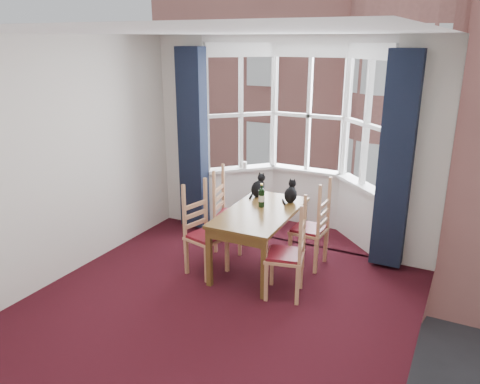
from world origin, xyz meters
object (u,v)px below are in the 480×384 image
Objects in this scene: chair_right_far at (316,231)px; wine_bottle at (262,197)px; cat_right at (291,193)px; chair_left_near at (201,235)px; chair_right_near at (293,257)px; cat_left at (258,188)px; candle_tall at (245,165)px; chair_left_far at (225,215)px; dining_table at (260,217)px.

wine_bottle reaches higher than chair_right_far.
chair_left_near is at bearing -132.99° from cat_right.
cat_left is at bearing 132.55° from chair_right_near.
wine_bottle reaches higher than candle_tall.
wine_bottle is (-0.66, 0.60, 0.41)m from chair_right_near.
dining_table is at bearing -25.08° from chair_left_far.
cat_right is at bearing 65.53° from dining_table.
chair_right_near is at bearing -47.45° from cat_left.
cat_right reaches higher than chair_left_far.
dining_table is 4.58× the size of cat_left.
chair_right_near is (0.61, -0.46, -0.20)m from dining_table.
candle_tall is at bearing 98.58° from chair_left_near.
chair_left_far is 1.09m from candle_tall.
chair_left_far reaches higher than dining_table.
wine_bottle is at bearing -16.07° from chair_left_far.
cat_left reaches higher than cat_right.
wine_bottle is 2.88× the size of candle_tall.
chair_left_far is (-0.66, 0.31, -0.20)m from dining_table.
wine_bottle is at bearing -127.97° from cat_right.
chair_left_far is at bearing -170.11° from cat_right.
wine_bottle is at bearing -59.24° from cat_left.
candle_tall reaches higher than chair_left_far.
wine_bottle is (-0.26, -0.33, 0.01)m from cat_right.
dining_table is at bearing -70.54° from wine_bottle.
chair_right_far is at bearing -9.20° from cat_left.
cat_right is (-0.39, 0.12, 0.40)m from chair_right_far.
chair_right_far is 3.09× the size of wine_bottle.
chair_left_near is 1.77m from candle_tall.
chair_right_near is at bearing -49.97° from candle_tall.
chair_right_near is 0.80m from chair_right_far.
chair_left_far is at bearing 148.76° from chair_right_near.
dining_table is 1.61× the size of chair_right_near.
chair_left_far is 3.02× the size of cat_right.
candle_tall is (-1.07, 0.82, 0.05)m from cat_right.
wine_bottle reaches higher than chair_right_near.
candle_tall is (-0.61, 0.81, 0.04)m from cat_left.
chair_right_near is 2.84× the size of cat_left.
chair_left_far is at bearing 154.92° from dining_table.
chair_left_far is 0.97m from cat_right.
chair_left_far is (-0.06, 0.72, 0.00)m from chair_left_near.
chair_left_near is at bearing -85.16° from chair_left_far.
wine_bottle is at bearing -54.89° from candle_tall.
cat_left is at bearing 178.05° from cat_right.
chair_right_near is 1.09m from cat_right.
candle_tall is (-1.47, 1.75, 0.45)m from chair_right_near.
chair_right_far is (-0.01, 0.80, 0.00)m from chair_right_near.
chair_right_far is at bearing 29.39° from dining_table.
chair_left_near is at bearing -111.49° from cat_left.
chair_left_far is 1.27m from chair_right_far.
cat_left is (-0.86, 0.94, 0.41)m from chair_right_near.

